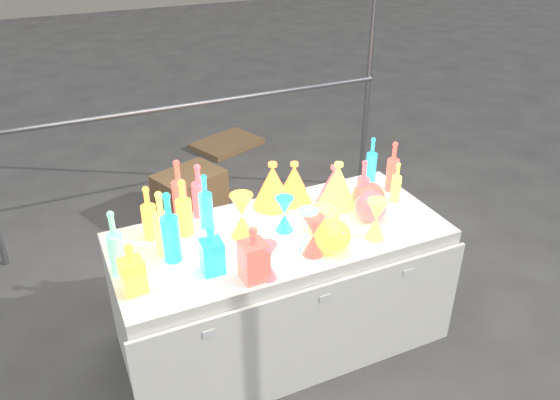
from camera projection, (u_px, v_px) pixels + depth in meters
name	position (u px, v px, depth m)	size (l,w,h in m)	color
ground	(280.00, 336.00, 3.31)	(80.00, 80.00, 0.00)	#5E5C57
display_table	(281.00, 288.00, 3.12)	(1.84, 0.83, 0.75)	white
cardboard_box_closed	(190.00, 194.00, 4.48)	(0.52, 0.38, 0.38)	olive
cardboard_box_flat	(227.00, 144.00, 5.77)	(0.66, 0.47, 0.06)	olive
bottle_0	(149.00, 213.00, 2.82)	(0.08, 0.08, 0.31)	red
bottle_1	(205.00, 201.00, 2.92)	(0.08, 0.08, 0.32)	#1A7715
bottle_2	(179.00, 191.00, 2.97)	(0.08, 0.08, 0.37)	orange
bottle_3	(199.00, 190.00, 3.02)	(0.08, 0.08, 0.32)	#201BA2
bottle_4	(162.00, 223.00, 2.69)	(0.08, 0.08, 0.35)	#126073
bottle_5	(115.00, 243.00, 2.54)	(0.08, 0.08, 0.35)	#CB2882
bottle_6	(184.00, 207.00, 2.85)	(0.08, 0.08, 0.33)	red
bottle_7	(170.00, 227.00, 2.63)	(0.09, 0.09, 0.38)	#1A7715
decanter_0	(132.00, 268.00, 2.45)	(0.10, 0.10, 0.26)	red
decanter_1	(254.00, 253.00, 2.53)	(0.12, 0.12, 0.29)	orange
decanter_2	(212.00, 249.00, 2.58)	(0.10, 0.10, 0.26)	#1A7715
hourglass_0	(313.00, 235.00, 2.71)	(0.11, 0.11, 0.22)	orange
hourglass_1	(267.00, 261.00, 2.55)	(0.09, 0.09, 0.19)	#201BA2
hourglass_2	(376.00, 219.00, 2.85)	(0.11, 0.11, 0.22)	#126073
hourglass_3	(307.00, 230.00, 2.76)	(0.11, 0.11, 0.22)	#CB2882
hourglass_4	(242.00, 216.00, 2.85)	(0.12, 0.12, 0.25)	red
hourglass_5	(284.00, 214.00, 2.91)	(0.10, 0.10, 0.20)	#1A7715
globe_0	(332.00, 238.00, 2.76)	(0.19, 0.19, 0.15)	red
globe_1	(323.00, 219.00, 2.92)	(0.18, 0.18, 0.15)	#126073
globe_2	(368.00, 199.00, 3.11)	(0.19, 0.19, 0.15)	orange
globe_3	(370.00, 208.00, 3.03)	(0.18, 0.18, 0.15)	#201BA2
lampshade_0	(294.00, 182.00, 3.18)	(0.21, 0.21, 0.25)	yellow
lampshade_1	(273.00, 185.00, 3.13)	(0.23, 0.23, 0.28)	yellow
lampshade_2	(334.00, 184.00, 3.17)	(0.20, 0.20, 0.24)	#201BA2
lampshade_3	(338.00, 184.00, 3.14)	(0.23, 0.23, 0.27)	#126073
bottle_8	(372.00, 160.00, 3.39)	(0.07, 0.07, 0.30)	#1A7715
bottle_9	(393.00, 166.00, 3.28)	(0.07, 0.07, 0.32)	orange
bottle_10	(363.00, 185.00, 3.08)	(0.07, 0.07, 0.31)	#201BA2
bottle_11	(397.00, 182.00, 3.18)	(0.06, 0.06, 0.25)	#126073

